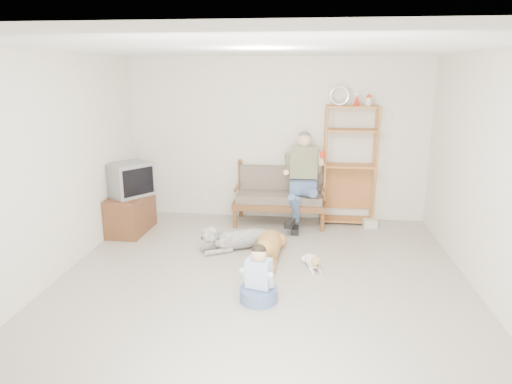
# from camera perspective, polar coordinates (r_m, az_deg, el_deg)

# --- Properties ---
(floor) EXTENTS (5.50, 5.50, 0.00)m
(floor) POSITION_cam_1_polar(r_m,az_deg,el_deg) (5.48, 0.54, -11.92)
(floor) COLOR #BBB3A4
(floor) RESTS_ON ground
(ceiling) EXTENTS (5.50, 5.50, 0.00)m
(ceiling) POSITION_cam_1_polar(r_m,az_deg,el_deg) (4.89, 0.62, 17.57)
(ceiling) COLOR white
(ceiling) RESTS_ON ground
(wall_back) EXTENTS (5.00, 0.00, 5.00)m
(wall_back) POSITION_cam_1_polar(r_m,az_deg,el_deg) (7.71, 2.60, 6.55)
(wall_back) COLOR silver
(wall_back) RESTS_ON ground
(wall_front) EXTENTS (5.00, 0.00, 5.00)m
(wall_front) POSITION_cam_1_polar(r_m,az_deg,el_deg) (2.44, -5.93, -12.66)
(wall_front) COLOR silver
(wall_front) RESTS_ON ground
(wall_left) EXTENTS (0.00, 5.50, 5.50)m
(wall_left) POSITION_cam_1_polar(r_m,az_deg,el_deg) (5.81, -24.78, 2.39)
(wall_left) COLOR silver
(wall_left) RESTS_ON ground
(wall_right) EXTENTS (0.00, 5.50, 5.50)m
(wall_right) POSITION_cam_1_polar(r_m,az_deg,el_deg) (5.39, 28.09, 1.09)
(wall_right) COLOR silver
(wall_right) RESTS_ON ground
(loveseat) EXTENTS (1.51, 0.71, 0.95)m
(loveseat) POSITION_cam_1_polar(r_m,az_deg,el_deg) (7.58, 3.02, -0.29)
(loveseat) COLOR brown
(loveseat) RESTS_ON ground
(man) EXTENTS (0.58, 0.83, 1.35)m
(man) POSITION_cam_1_polar(r_m,az_deg,el_deg) (7.29, 5.71, 0.84)
(man) COLOR slate
(man) RESTS_ON loveseat
(etagere) EXTENTS (0.86, 0.38, 2.25)m
(etagere) POSITION_cam_1_polar(r_m,az_deg,el_deg) (7.60, 11.62, 3.41)
(etagere) COLOR #C6793E
(etagere) RESTS_ON ground
(book_stack) EXTENTS (0.22, 0.17, 0.13)m
(book_stack) POSITION_cam_1_polar(r_m,az_deg,el_deg) (7.66, 14.06, -3.84)
(book_stack) COLOR white
(book_stack) RESTS_ON ground
(tv_stand) EXTENTS (0.53, 0.92, 0.60)m
(tv_stand) POSITION_cam_1_polar(r_m,az_deg,el_deg) (7.45, -15.41, -2.58)
(tv_stand) COLOR brown
(tv_stand) RESTS_ON ground
(crt_tv) EXTENTS (0.76, 0.79, 0.51)m
(crt_tv) POSITION_cam_1_polar(r_m,az_deg,el_deg) (7.28, -15.52, 1.54)
(crt_tv) COLOR slate
(crt_tv) RESTS_ON tv_stand
(wall_outlet) EXTENTS (0.12, 0.02, 0.08)m
(wall_outlet) POSITION_cam_1_polar(r_m,az_deg,el_deg) (8.09, -6.36, -0.73)
(wall_outlet) COLOR silver
(wall_outlet) RESTS_ON ground
(golden_retriever) EXTENTS (0.35, 1.36, 0.41)m
(golden_retriever) POSITION_cam_1_polar(r_m,az_deg,el_deg) (6.23, 1.54, -6.80)
(golden_retriever) COLOR gold
(golden_retriever) RESTS_ON ground
(shaggy_dog) EXTENTS (1.16, 0.75, 0.39)m
(shaggy_dog) POSITION_cam_1_polar(r_m,az_deg,el_deg) (6.54, -2.54, -5.83)
(shaggy_dog) COLOR white
(shaggy_dog) RESTS_ON ground
(terrier) EXTENTS (0.26, 0.55, 0.21)m
(terrier) POSITION_cam_1_polar(r_m,az_deg,el_deg) (6.00, 7.14, -8.62)
(terrier) COLOR white
(terrier) RESTS_ON ground
(child) EXTENTS (0.42, 0.42, 0.67)m
(child) POSITION_cam_1_polar(r_m,az_deg,el_deg) (5.11, 0.34, -11.02)
(child) COLOR slate
(child) RESTS_ON ground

